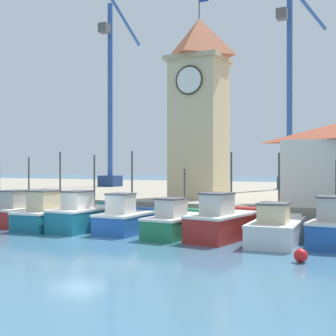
# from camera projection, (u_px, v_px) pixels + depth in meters

# --- Properties ---
(ground_plane) EXTENTS (300.00, 300.00, 0.00)m
(ground_plane) POSITION_uv_depth(u_px,v_px,m) (78.00, 238.00, 23.36)
(ground_plane) COLOR teal
(quay_wharf) EXTENTS (120.00, 40.00, 1.40)m
(quay_wharf) POSITION_uv_depth(u_px,v_px,m) (240.00, 195.00, 47.03)
(quay_wharf) COLOR #9E937F
(quay_wharf) RESTS_ON ground
(fishing_boat_left_inner) EXTENTS (2.14, 4.38, 4.19)m
(fishing_boat_left_inner) POSITION_uv_depth(u_px,v_px,m) (22.00, 213.00, 28.65)
(fishing_boat_left_inner) COLOR #AD2823
(fishing_boat_left_inner) RESTS_ON ground
(fishing_boat_mid_left) EXTENTS (2.34, 5.33, 4.47)m
(fishing_boat_mid_left) POSITION_uv_depth(u_px,v_px,m) (52.00, 215.00, 27.31)
(fishing_boat_mid_left) COLOR #196B7F
(fishing_boat_mid_left) RESTS_ON ground
(fishing_boat_center) EXTENTS (2.07, 5.23, 4.27)m
(fishing_boat_center) POSITION_uv_depth(u_px,v_px,m) (87.00, 216.00, 26.54)
(fishing_boat_center) COLOR #196B7F
(fishing_boat_center) RESTS_ON ground
(fishing_boat_mid_right) EXTENTS (2.22, 4.23, 4.46)m
(fishing_boat_mid_right) POSITION_uv_depth(u_px,v_px,m) (127.00, 219.00, 25.44)
(fishing_boat_mid_right) COLOR #2356A8
(fishing_boat_mid_right) RESTS_ON ground
(fishing_boat_right_inner) EXTENTS (2.09, 5.14, 3.48)m
(fishing_boat_right_inner) POSITION_uv_depth(u_px,v_px,m) (179.00, 222.00, 24.27)
(fishing_boat_right_inner) COLOR #237A4C
(fishing_boat_right_inner) RESTS_ON ground
(fishing_boat_right_outer) EXTENTS (2.69, 5.35, 4.33)m
(fishing_boat_right_outer) POSITION_uv_depth(u_px,v_px,m) (225.00, 223.00, 23.26)
(fishing_boat_right_outer) COLOR #AD2823
(fishing_boat_right_outer) RESTS_ON ground
(fishing_boat_far_right) EXTENTS (2.47, 5.15, 4.27)m
(fishing_boat_far_right) POSITION_uv_depth(u_px,v_px,m) (276.00, 229.00, 21.95)
(fishing_boat_far_right) COLOR silver
(fishing_boat_far_right) RESTS_ON ground
(fishing_boat_end_right) EXTENTS (2.02, 4.17, 3.91)m
(fishing_boat_end_right) POSITION_uv_depth(u_px,v_px,m) (334.00, 229.00, 21.19)
(fishing_boat_end_right) COLOR #2356A8
(fishing_boat_end_right) RESTS_ON ground
(clock_tower) EXTENTS (3.90, 3.90, 14.30)m
(clock_tower) POSITION_uv_depth(u_px,v_px,m) (199.00, 103.00, 33.10)
(clock_tower) COLOR beige
(clock_tower) RESTS_ON quay_wharf
(port_crane_near) EXTENTS (3.68, 8.08, 20.20)m
(port_crane_near) POSITION_uv_depth(u_px,v_px,m) (290.00, 109.00, 45.89)
(port_crane_near) COLOR navy
(port_crane_near) RESTS_ON quay_wharf
(port_crane_far) EXTENTS (2.00, 8.87, 21.10)m
(port_crane_far) POSITION_uv_depth(u_px,v_px,m) (111.00, 113.00, 51.62)
(port_crane_far) COLOR navy
(port_crane_far) RESTS_ON quay_wharf
(mooring_buoy) EXTENTS (0.52, 0.52, 0.52)m
(mooring_buoy) POSITION_uv_depth(u_px,v_px,m) (301.00, 256.00, 17.52)
(mooring_buoy) COLOR red
(mooring_buoy) RESTS_ON ground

